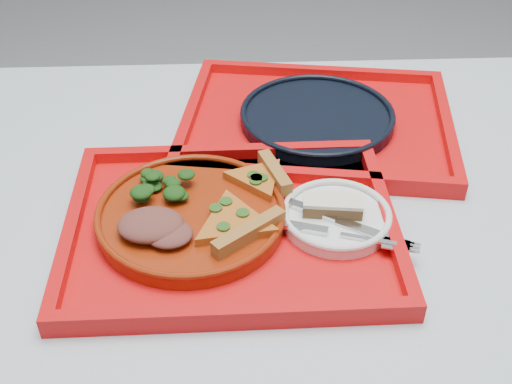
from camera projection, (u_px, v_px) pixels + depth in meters
table at (351, 218)px, 1.03m from camera, size 1.60×0.80×0.75m
tray_main at (231, 229)px, 0.89m from camera, size 0.45×0.35×0.01m
tray_far at (317, 125)px, 1.10m from camera, size 0.50×0.41×0.01m
dinner_plate at (191, 217)px, 0.88m from camera, size 0.26×0.26×0.02m
side_plate at (336, 219)px, 0.88m from camera, size 0.15×0.15×0.01m
navy_plate at (317, 118)px, 1.09m from camera, size 0.26×0.26×0.02m
pizza_slice_a at (233, 220)px, 0.85m from camera, size 0.17×0.17×0.02m
pizza_slice_b at (258, 176)px, 0.93m from camera, size 0.13×0.12×0.02m
salad_heap at (167, 181)px, 0.90m from camera, size 0.08×0.07×0.04m
meat_portion at (151, 225)px, 0.84m from camera, size 0.09×0.07×0.03m
dessert_bar at (333, 206)px, 0.88m from camera, size 0.08×0.04×0.02m
knife at (347, 223)px, 0.86m from camera, size 0.17×0.11×0.01m
fork at (339, 234)px, 0.84m from camera, size 0.18×0.08×0.01m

